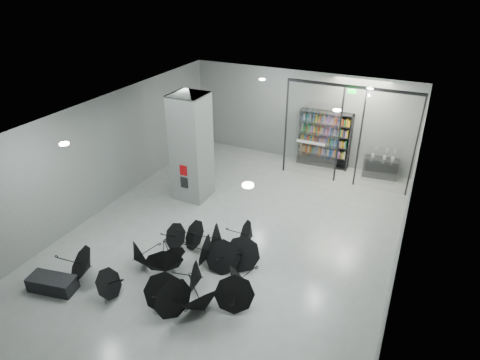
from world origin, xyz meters
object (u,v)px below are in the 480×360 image
at_px(column, 191,148).
at_px(bench, 53,284).
at_px(bookshelf, 324,139).
at_px(umbrella_cluster, 188,269).
at_px(shop_counter, 380,168).

relative_size(column, bench, 3.11).
distance_m(bench, bookshelf, 11.82).
bearing_deg(column, umbrella_cluster, -60.95).
bearing_deg(bench, bookshelf, 55.90).
distance_m(column, shop_counter, 7.95).
distance_m(column, umbrella_cluster, 5.01).
height_order(column, shop_counter, column).
distance_m(bookshelf, umbrella_cluster, 9.04).
bearing_deg(umbrella_cluster, bookshelf, 80.62).
xyz_separation_m(column, shop_counter, (6.24, 4.67, -1.59)).
xyz_separation_m(column, bench, (-0.82, -6.10, -1.79)).
relative_size(bookshelf, shop_counter, 1.79).
height_order(shop_counter, umbrella_cluster, umbrella_cluster).
height_order(bookshelf, shop_counter, bookshelf).
height_order(bench, shop_counter, shop_counter).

